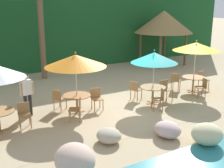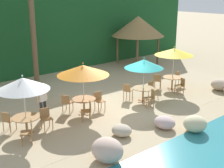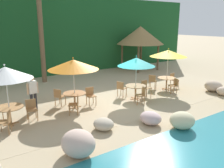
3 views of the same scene
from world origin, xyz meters
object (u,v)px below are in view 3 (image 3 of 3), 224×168
object	(u,v)px
chair_yellow_inland	(152,80)
palm_tree_second	(39,14)
dining_table_white	(9,110)
dining_table_teal	(136,88)
chair_teal_inland	(121,88)
umbrella_orange	(73,65)
chair_teal_seaward	(145,87)
chair_teal_left	(142,94)
waiter_in_white	(33,91)
dining_table_orange	(75,95)
chair_orange_seaward	(90,95)
chair_orange_left	(75,103)
chair_orange_inland	(59,96)
chair_yellow_seaward	(174,79)
umbrella_yellow	(168,53)
chair_white_left	(6,120)
dining_table_yellow	(167,80)
chair_yellow_left	(174,85)
umbrella_teal	(136,62)
palapa_hut	(140,35)
umbrella_white	(5,73)
chair_white_seaward	(31,108)

from	to	relation	value
chair_yellow_inland	palm_tree_second	distance (m)	8.43
dining_table_white	chair_yellow_inland	xyz separation A→B (m)	(8.49, 0.73, -0.10)
dining_table_teal	chair_teal_inland	size ratio (longest dim) A/B	1.26
umbrella_orange	chair_teal_seaward	size ratio (longest dim) A/B	2.82
chair_teal_left	waiter_in_white	bearing A→B (deg)	156.81
dining_table_orange	waiter_in_white	bearing A→B (deg)	159.77
chair_orange_seaward	dining_table_teal	xyz separation A→B (m)	(2.44, -0.57, 0.10)
chair_orange_left	dining_table_teal	world-z (taller)	chair_orange_left
dining_table_white	chair_orange_inland	xyz separation A→B (m)	(2.47, 0.97, -0.10)
dining_table_white	chair_yellow_seaward	distance (m)	9.88
umbrella_yellow	dining_table_orange	bearing A→B (deg)	177.97
chair_white_left	umbrella_yellow	world-z (taller)	umbrella_yellow
chair_orange_seaward	dining_table_yellow	xyz separation A→B (m)	(5.20, -0.20, 0.10)
chair_orange_inland	chair_yellow_left	bearing A→B (deg)	-15.15
umbrella_teal	chair_yellow_inland	world-z (taller)	umbrella_teal
waiter_in_white	chair_white_left	bearing A→B (deg)	-130.68
umbrella_yellow	chair_yellow_left	distance (m)	1.91
dining_table_white	chair_orange_inland	distance (m)	2.65
umbrella_teal	chair_teal_inland	bearing A→B (deg)	118.37
dining_table_orange	chair_orange_inland	bearing A→B (deg)	127.24
chair_yellow_seaward	palapa_hut	xyz separation A→B (m)	(2.10, 5.74, 2.42)
chair_white_left	chair_teal_seaward	distance (m)	7.42
chair_yellow_seaward	chair_teal_inland	bearing A→B (deg)	177.30
chair_orange_left	chair_yellow_left	world-z (taller)	same
chair_teal_seaward	chair_yellow_inland	world-z (taller)	same
dining_table_yellow	waiter_in_white	bearing A→B (deg)	173.71
dining_table_teal	palapa_hut	size ratio (longest dim) A/B	0.27
palm_tree_second	chair_orange_seaward	bearing A→B (deg)	-86.59
chair_orange_seaward	palm_tree_second	distance (m)	7.17
umbrella_white	chair_yellow_inland	size ratio (longest dim) A/B	2.83
chair_teal_left	dining_table_yellow	world-z (taller)	chair_teal_left
dining_table_white	chair_teal_seaward	distance (m)	7.12
chair_orange_inland	dining_table_teal	bearing A→B (deg)	-18.41
chair_white_left	palm_tree_second	xyz separation A→B (m)	(3.76, 7.00, 4.03)
umbrella_teal	dining_table_teal	size ratio (longest dim) A/B	2.13
chair_white_seaward	chair_teal_seaward	distance (m)	6.26
chair_teal_seaward	chair_yellow_left	xyz separation A→B (m)	(1.68, -0.60, 0.00)
chair_teal_inland	chair_yellow_inland	size ratio (longest dim) A/B	1.00
chair_teal_seaward	umbrella_yellow	world-z (taller)	umbrella_yellow
umbrella_white	dining_table_orange	xyz separation A→B (m)	(2.98, 0.29, -1.50)
chair_teal_inland	waiter_in_white	distance (m)	4.69
dining_table_white	chair_yellow_left	world-z (taller)	chair_yellow_left
umbrella_yellow	waiter_in_white	world-z (taller)	umbrella_yellow
chair_teal_seaward	chair_orange_inland	bearing A→B (deg)	166.49
chair_teal_inland	chair_yellow_left	distance (m)	3.16
chair_orange_inland	umbrella_teal	xyz separation A→B (m)	(3.81, -1.27, 1.50)
chair_orange_inland	palm_tree_second	size ratio (longest dim) A/B	0.12
dining_table_white	waiter_in_white	world-z (taller)	waiter_in_white
palm_tree_second	chair_yellow_inland	bearing A→B (deg)	-47.53
chair_teal_left	dining_table_yellow	size ratio (longest dim) A/B	0.79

